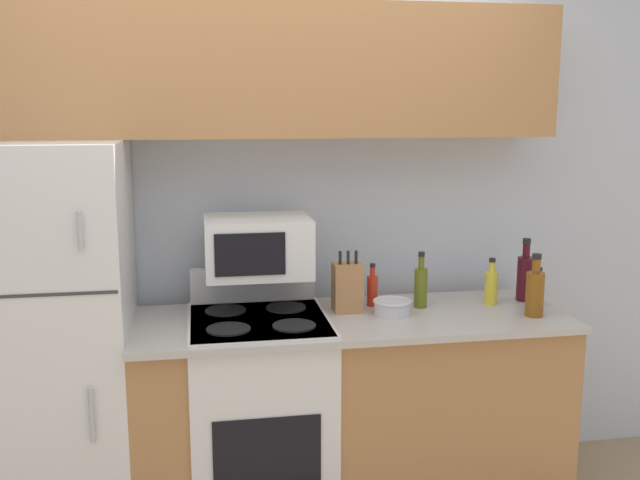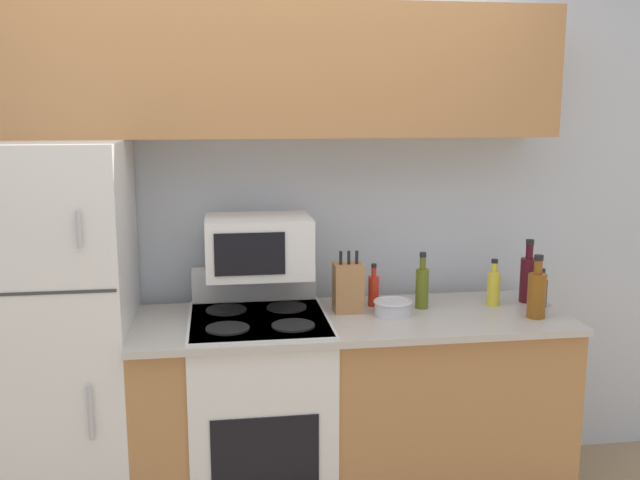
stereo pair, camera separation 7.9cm
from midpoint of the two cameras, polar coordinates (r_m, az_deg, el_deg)
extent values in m
cube|color=silver|center=(3.46, -5.38, 1.32)|extent=(8.00, 0.05, 2.55)
cube|color=#B27A47|center=(3.35, 1.82, -13.85)|extent=(1.91, 0.62, 0.89)
cube|color=#BCB7AD|center=(3.16, 1.94, -6.39)|extent=(1.91, 0.66, 0.03)
cube|color=white|center=(3.25, -21.84, -7.79)|extent=(0.72, 0.70, 1.70)
cube|color=#383838|center=(2.84, -23.67, -4.10)|extent=(0.70, 0.01, 0.01)
cylinder|color=#B7B7BC|center=(2.73, -19.44, 0.71)|extent=(0.02, 0.02, 0.14)
cylinder|color=#B7B7BC|center=(2.93, -18.56, -13.15)|extent=(0.02, 0.02, 0.22)
cube|color=#B27A47|center=(3.23, -5.32, 13.30)|extent=(2.63, 0.34, 0.58)
cube|color=white|center=(3.27, -5.51, -14.11)|extent=(0.60, 0.62, 0.93)
cube|color=black|center=(3.00, -5.01, -16.93)|extent=(0.43, 0.01, 0.34)
cube|color=#2D2D2D|center=(3.11, -5.66, -6.39)|extent=(0.58, 0.60, 0.01)
cube|color=white|center=(3.37, -6.08, -3.52)|extent=(0.58, 0.06, 0.16)
cylinder|color=black|center=(2.97, -8.10, -7.07)|extent=(0.18, 0.18, 0.01)
cylinder|color=black|center=(2.99, -2.85, -6.85)|extent=(0.18, 0.18, 0.01)
cylinder|color=black|center=(3.23, -8.27, -5.60)|extent=(0.18, 0.18, 0.01)
cylinder|color=black|center=(3.25, -3.45, -5.41)|extent=(0.18, 0.18, 0.01)
cube|color=white|center=(3.16, -5.74, -0.48)|extent=(0.46, 0.35, 0.26)
cube|color=black|center=(2.99, -6.37, -1.17)|extent=(0.30, 0.01, 0.18)
cube|color=#B27A47|center=(3.21, 1.50, -3.82)|extent=(0.13, 0.11, 0.22)
cylinder|color=black|center=(3.16, 0.91, -1.43)|extent=(0.01, 0.01, 0.06)
cylinder|color=black|center=(3.17, 1.55, -1.41)|extent=(0.01, 0.01, 0.06)
cylinder|color=black|center=(3.17, 2.19, -1.38)|extent=(0.01, 0.01, 0.06)
cylinder|color=silver|center=(3.19, 5.09, -5.44)|extent=(0.16, 0.16, 0.06)
torus|color=silver|center=(3.18, 5.10, -4.91)|extent=(0.17, 0.17, 0.01)
cylinder|color=red|center=(3.31, 3.52, -4.09)|extent=(0.05, 0.05, 0.14)
cylinder|color=red|center=(3.29, 3.54, -2.54)|extent=(0.02, 0.02, 0.04)
cylinder|color=black|center=(3.28, 3.55, -2.03)|extent=(0.03, 0.03, 0.02)
cylinder|color=brown|center=(3.27, 16.14, -4.20)|extent=(0.08, 0.08, 0.20)
cylinder|color=brown|center=(3.24, 16.26, -2.00)|extent=(0.04, 0.04, 0.06)
cylinder|color=black|center=(3.23, 16.30, -1.27)|extent=(0.04, 0.04, 0.02)
cylinder|color=#470F19|center=(3.51, 15.45, -3.01)|extent=(0.08, 0.08, 0.21)
cylinder|color=#470F19|center=(3.49, 15.56, -0.81)|extent=(0.03, 0.03, 0.07)
cylinder|color=black|center=(3.48, 15.60, -0.08)|extent=(0.04, 0.04, 0.02)
cylinder|color=black|center=(3.46, 16.44, -4.01)|extent=(0.05, 0.05, 0.13)
cylinder|color=black|center=(3.44, 16.51, -2.67)|extent=(0.02, 0.02, 0.04)
cylinder|color=black|center=(3.43, 16.54, -2.23)|extent=(0.03, 0.03, 0.01)
cylinder|color=#5B6619|center=(3.30, 7.38, -3.83)|extent=(0.06, 0.06, 0.18)
cylinder|color=#5B6619|center=(3.28, 7.43, -1.80)|extent=(0.03, 0.03, 0.06)
cylinder|color=black|center=(3.27, 7.44, -1.14)|extent=(0.03, 0.03, 0.02)
cylinder|color=gold|center=(3.41, 12.88, -3.78)|extent=(0.06, 0.06, 0.15)
cylinder|color=gold|center=(3.39, 12.95, -2.12)|extent=(0.03, 0.03, 0.05)
cylinder|color=black|center=(3.38, 12.97, -1.58)|extent=(0.03, 0.03, 0.02)
camera|label=1|loc=(0.04, -90.74, -0.14)|focal=40.00mm
camera|label=2|loc=(0.04, 89.26, 0.14)|focal=40.00mm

